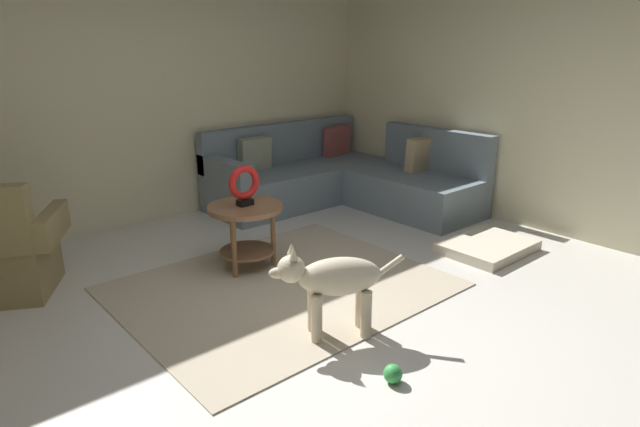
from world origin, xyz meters
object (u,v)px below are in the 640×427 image
Objects in this scene: sectional_couch at (341,179)px; dog_bed_mat at (488,246)px; side_table at (246,220)px; torus_sculpture at (244,185)px; dog_toy_ball at (393,374)px; dog at (333,281)px; armchair at (2,255)px.

sectional_couch is 1.95m from dog_bed_mat.
side_table is 0.75× the size of dog_bed_mat.
side_table is at bearing 0.00° from torus_sculpture.
dog_toy_ball is at bearing -98.44° from torus_sculpture.
dog is at bearing -175.74° from dog_bed_mat.
armchair is at bearing 66.62° from dog.
dog_toy_ball is (-2.09, -0.73, 0.01)m from dog_bed_mat.
dog is (-0.19, -1.25, -0.33)m from torus_sculpture.
armchair reaches higher than dog_bed_mat.
armchair is 3.89m from dog_bed_mat.
torus_sculpture is 1.30m from dog.
dog_bed_mat is 2.22m from dog_toy_ball.
side_table is 2.16m from dog_bed_mat.
torus_sculpture is 3.09× the size of dog_toy_ball.
dog_bed_mat is (1.82, -1.10, -0.37)m from side_table.
sectional_couch is at bearing -13.21° from dog.
side_table is 0.80× the size of dog.
sectional_couch reaches higher than dog.
side_table reaches higher than dog_bed_mat.
torus_sculpture is at bearing 180.00° from side_table.
dog_bed_mat is 2.04m from dog.
dog_toy_ball reaches higher than dog_bed_mat.
armchair is 1.32× the size of dog.
dog is (1.42, -1.98, 0.05)m from armchair.
armchair is at bearing -178.19° from sectional_couch.
sectional_couch is 3.75× the size of side_table.
armchair reaches higher than torus_sculpture.
side_table is 5.69× the size of dog_toy_ball.
dog_bed_mat is at bearing -90.36° from sectional_couch.
dog_bed_mat is at bearing -31.06° from side_table.
sectional_couch is at bearing 24.58° from side_table.
sectional_couch is at bearing 51.73° from dog_toy_ball.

